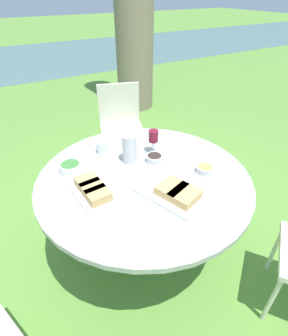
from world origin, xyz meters
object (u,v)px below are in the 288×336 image
object	(u,v)px
chair_near_left	(121,120)
water_pitcher	(130,148)
wine_glass	(153,137)
dining_table	(144,186)

from	to	relation	value
chair_near_left	water_pitcher	size ratio (longest dim) A/B	4.35
chair_near_left	wine_glass	bearing A→B (deg)	-101.74
chair_near_left	wine_glass	distance (m)	1.05
water_pitcher	wine_glass	bearing A→B (deg)	5.24
chair_near_left	wine_glass	size ratio (longest dim) A/B	4.96
dining_table	water_pitcher	distance (m)	0.27
water_pitcher	chair_near_left	bearing A→B (deg)	68.13
chair_near_left	water_pitcher	xyz separation A→B (m)	(-0.40, -1.00, 0.28)
dining_table	chair_near_left	bearing A→B (deg)	71.27
chair_near_left	water_pitcher	bearing A→B (deg)	-111.87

